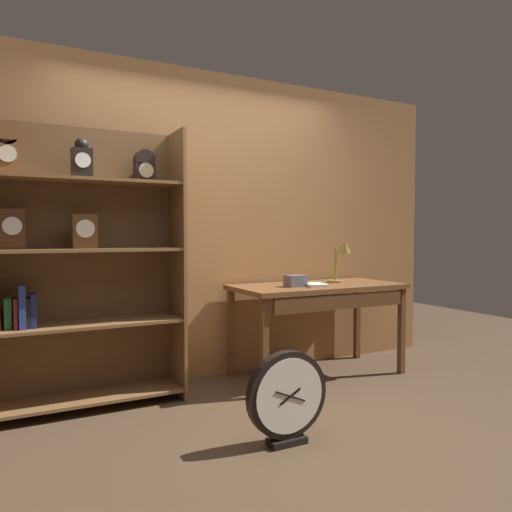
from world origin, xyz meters
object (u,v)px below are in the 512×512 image
(desk_lamp, at_px, (342,256))
(open_repair_manual, at_px, (315,285))
(bookshelf, at_px, (75,265))
(toolbox_small, at_px, (296,281))
(workbench, at_px, (319,294))
(round_clock_large, at_px, (287,397))

(desk_lamp, distance_m, open_repair_manual, 0.48)
(bookshelf, distance_m, toolbox_small, 1.72)
(workbench, distance_m, round_clock_large, 1.49)
(toolbox_small, bearing_deg, desk_lamp, 9.05)
(desk_lamp, distance_m, toolbox_small, 0.58)
(desk_lamp, xyz_separation_m, round_clock_large, (-1.24, -1.11, -0.75))
(workbench, relative_size, desk_lamp, 3.78)
(desk_lamp, bearing_deg, round_clock_large, -138.30)
(desk_lamp, relative_size, toolbox_small, 2.36)
(desk_lamp, distance_m, round_clock_large, 1.83)
(bookshelf, relative_size, round_clock_large, 3.62)
(workbench, height_order, desk_lamp, desk_lamp)
(open_repair_manual, relative_size, round_clock_large, 0.40)
(open_repair_manual, bearing_deg, bookshelf, -175.64)
(toolbox_small, xyz_separation_m, open_repair_manual, (0.15, -0.06, -0.04))
(bookshelf, xyz_separation_m, round_clock_large, (1.00, -1.19, -0.73))
(open_repair_manual, bearing_deg, round_clock_large, -120.12)
(bookshelf, distance_m, open_repair_manual, 1.88)
(round_clock_large, bearing_deg, workbench, 47.57)
(open_repair_manual, distance_m, round_clock_large, 1.38)
(bookshelf, bearing_deg, round_clock_large, -49.78)
(bookshelf, xyz_separation_m, open_repair_manual, (1.85, -0.23, -0.21))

